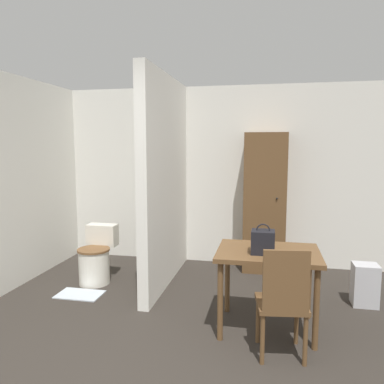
# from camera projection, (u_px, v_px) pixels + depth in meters

# --- Properties ---
(wall_back) EXTENTS (5.22, 0.12, 2.50)m
(wall_back) POSITION_uv_depth(u_px,v_px,m) (212.00, 176.00, 5.38)
(wall_back) COLOR silver
(wall_back) RESTS_ON ground_plane
(partition_wall) EXTENTS (0.12, 1.80, 2.50)m
(partition_wall) POSITION_uv_depth(u_px,v_px,m) (166.00, 181.00, 4.53)
(partition_wall) COLOR silver
(partition_wall) RESTS_ON ground_plane
(dining_table) EXTENTS (0.91, 0.70, 0.74)m
(dining_table) POSITION_uv_depth(u_px,v_px,m) (268.00, 261.00, 3.38)
(dining_table) COLOR brown
(dining_table) RESTS_ON ground_plane
(wooden_chair) EXTENTS (0.43, 0.43, 0.91)m
(wooden_chair) POSITION_uv_depth(u_px,v_px,m) (283.00, 300.00, 2.92)
(wooden_chair) COLOR brown
(wooden_chair) RESTS_ON ground_plane
(toilet) EXTENTS (0.39, 0.54, 0.68)m
(toilet) POSITION_uv_depth(u_px,v_px,m) (96.00, 258.00, 4.62)
(toilet) COLOR silver
(toilet) RESTS_ON ground_plane
(handbag) EXTENTS (0.20, 0.17, 0.27)m
(handbag) POSITION_uv_depth(u_px,v_px,m) (263.00, 242.00, 3.28)
(handbag) COLOR black
(handbag) RESTS_ON dining_table
(wooden_cabinet) EXTENTS (0.55, 0.44, 1.85)m
(wooden_cabinet) POSITION_uv_depth(u_px,v_px,m) (265.00, 203.00, 4.98)
(wooden_cabinet) COLOR brown
(wooden_cabinet) RESTS_ON ground_plane
(bath_mat) EXTENTS (0.50, 0.31, 0.01)m
(bath_mat) POSITION_uv_depth(u_px,v_px,m) (80.00, 294.00, 4.23)
(bath_mat) COLOR #B2BCC6
(bath_mat) RESTS_ON ground_plane
(space_heater) EXTENTS (0.25, 0.23, 0.44)m
(space_heater) POSITION_uv_depth(u_px,v_px,m) (365.00, 285.00, 3.94)
(space_heater) COLOR #BCBCC1
(space_heater) RESTS_ON ground_plane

